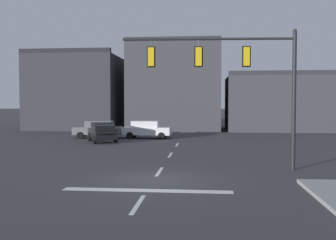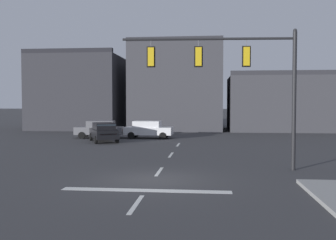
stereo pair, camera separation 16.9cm
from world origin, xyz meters
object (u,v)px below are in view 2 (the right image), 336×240
Objects in this scene: car_lot_nearside at (104,132)px; signal_mast_near_side at (237,71)px; car_lot_middle at (148,129)px; car_lot_farside at (100,129)px.

signal_mast_near_side is at bearing -51.44° from car_lot_nearside.
car_lot_middle is 4.57m from car_lot_farside.
signal_mast_near_side is 1.87× the size of car_lot_middle.
car_lot_nearside is 1.04× the size of car_lot_farside.
car_lot_farside is at bearing -178.52° from car_lot_middle.
signal_mast_near_side is at bearing -67.00° from car_lot_middle.
signal_mast_near_side is 1.78× the size of car_lot_nearside.
signal_mast_near_side reaches higher than car_lot_nearside.
car_lot_middle and car_lot_farside have the same top height.
car_lot_nearside and car_lot_farside have the same top height.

